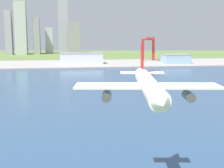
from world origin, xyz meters
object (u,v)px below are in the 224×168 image
(port_crane_red, at_px, (148,44))
(warehouse_main, at_px, (81,58))
(warehouse_annex, at_px, (176,59))
(airplane_landing, at_px, (148,85))

(port_crane_red, bearing_deg, warehouse_main, -158.86)
(warehouse_main, height_order, warehouse_annex, warehouse_main)
(warehouse_annex, bearing_deg, warehouse_main, 172.05)
(port_crane_red, height_order, warehouse_annex, port_crane_red)
(airplane_landing, xyz_separation_m, warehouse_annex, (152.34, 395.55, -23.07))
(port_crane_red, height_order, warehouse_main, port_crane_red)
(airplane_landing, relative_size, port_crane_red, 1.04)
(port_crane_red, xyz_separation_m, warehouse_main, (-121.07, -46.82, -20.79))
(airplane_landing, distance_m, warehouse_main, 416.79)
(airplane_landing, height_order, port_crane_red, port_crane_red)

